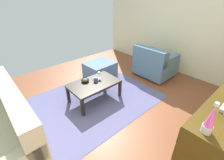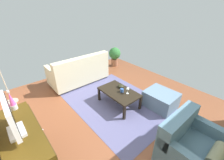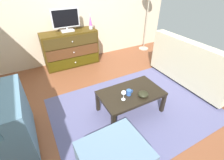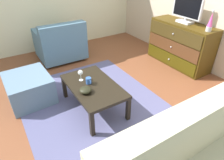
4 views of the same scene
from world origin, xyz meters
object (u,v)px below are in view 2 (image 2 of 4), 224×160
(tv, at_px, (11,117))
(wine_glass, at_px, (128,89))
(bowl_decorative, at_px, (121,86))
(mug, at_px, (122,90))
(lava_lamp, at_px, (12,101))
(ottoman, at_px, (161,99))
(potted_plant, at_px, (115,55))
(coffee_table, at_px, (119,93))
(dresser, at_px, (28,151))
(couch_large, at_px, (79,72))
(armchair, at_px, (191,147))

(tv, bearing_deg, wine_glass, -85.93)
(tv, bearing_deg, bowl_decorative, -78.56)
(tv, relative_size, wine_glass, 3.79)
(mug, distance_m, bowl_decorative, 0.21)
(lava_lamp, xyz_separation_m, ottoman, (-0.88, -2.72, -0.77))
(lava_lamp, height_order, mug, lava_lamp)
(mug, bearing_deg, potted_plant, -37.52)
(mug, bearing_deg, coffee_table, 27.07)
(tv, distance_m, mug, 2.21)
(dresser, bearing_deg, coffee_table, -80.74)
(couch_large, relative_size, potted_plant, 2.38)
(wine_glass, bearing_deg, dresser, 93.77)
(wine_glass, height_order, bowl_decorative, wine_glass)
(tv, height_order, lava_lamp, tv)
(wine_glass, bearing_deg, mug, 22.61)
(mug, bearing_deg, tv, 97.69)
(mug, relative_size, armchair, 0.13)
(bowl_decorative, bearing_deg, potted_plant, -37.57)
(mug, bearing_deg, bowl_decorative, -36.96)
(mug, bearing_deg, ottoman, -132.64)
(lava_lamp, relative_size, bowl_decorative, 2.12)
(wine_glass, distance_m, mug, 0.16)
(lava_lamp, distance_m, ottoman, 2.96)
(lava_lamp, bearing_deg, couch_large, -52.17)
(lava_lamp, distance_m, couch_large, 2.43)
(wine_glass, distance_m, potted_plant, 2.54)
(potted_plant, bearing_deg, lava_lamp, 115.73)
(dresser, bearing_deg, armchair, -127.36)
(armchair, bearing_deg, potted_plant, -24.97)
(armchair, bearing_deg, lava_lamp, 43.13)
(ottoman, bearing_deg, couch_large, 20.25)
(coffee_table, height_order, wine_glass, wine_glass)
(couch_large, height_order, ottoman, couch_large)
(dresser, height_order, potted_plant, dresser)
(tv, height_order, ottoman, tv)
(coffee_table, bearing_deg, ottoman, -134.05)
(dresser, relative_size, armchair, 1.41)
(tv, bearing_deg, ottoman, -97.08)
(bowl_decorative, relative_size, ottoman, 0.22)
(dresser, distance_m, lava_lamp, 0.76)
(armchair, relative_size, ottoman, 1.26)
(wine_glass, distance_m, bowl_decorative, 0.32)
(tv, height_order, mug, tv)
(coffee_table, bearing_deg, bowl_decorative, -56.53)
(armchair, bearing_deg, mug, -6.74)
(lava_lamp, bearing_deg, bowl_decorative, -92.27)
(couch_large, bearing_deg, bowl_decorative, -168.88)
(lava_lamp, relative_size, wine_glass, 2.10)
(mug, xyz_separation_m, armchair, (-1.70, 0.20, -0.09))
(coffee_table, distance_m, ottoman, 1.01)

